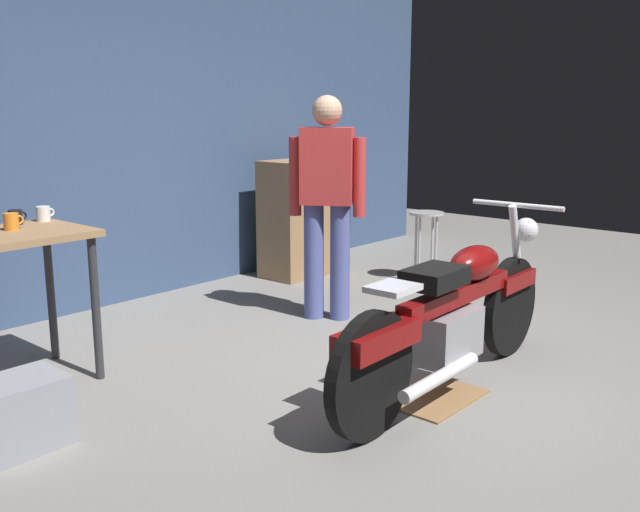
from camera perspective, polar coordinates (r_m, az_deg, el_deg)
ground_plane at (r=4.28m, az=7.13°, el=-9.86°), size 12.00×12.00×0.00m
back_wall at (r=5.99m, az=-15.66°, el=11.21°), size 8.00×0.12×3.10m
motorcycle at (r=4.03m, az=10.76°, el=-4.60°), size 2.19×0.60×1.00m
person_standing at (r=5.23m, az=0.57°, el=4.73°), size 0.39×0.50×1.67m
shop_stool at (r=6.56m, az=8.61°, el=2.32°), size 0.32×0.32×0.64m
wooden_dresser at (r=6.73m, az=-1.45°, el=3.12°), size 0.80×0.47×1.10m
drip_tray at (r=4.04m, az=9.18°, el=-11.20°), size 0.56×0.40×0.01m
storage_bin at (r=3.67m, az=-23.40°, el=-11.71°), size 0.44×0.32×0.34m
mug_white_ceramic at (r=4.62m, az=-21.48°, el=3.21°), size 0.11×0.08×0.09m
mug_black_matte at (r=4.56m, az=-23.42°, el=2.91°), size 0.11×0.08×0.09m
mug_orange_travel at (r=4.36m, az=-23.71°, el=2.57°), size 0.12×0.08×0.10m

